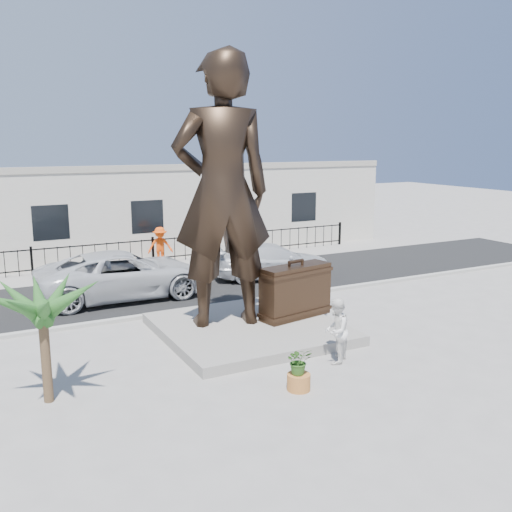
{
  "coord_description": "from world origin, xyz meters",
  "views": [
    {
      "loc": [
        -8.04,
        -13.47,
        5.82
      ],
      "look_at": [
        0.0,
        2.0,
        2.3
      ],
      "focal_mm": 40.0,
      "sensor_mm": 36.0,
      "label": 1
    }
  ],
  "objects_px": {
    "tourist": "(336,331)",
    "car_white": "(124,275)",
    "suitcase": "(295,291)",
    "statue": "(222,192)"
  },
  "relations": [
    {
      "from": "tourist",
      "to": "car_white",
      "type": "distance_m",
      "value": 9.56
    },
    {
      "from": "statue",
      "to": "tourist",
      "type": "distance_m",
      "value": 5.3
    },
    {
      "from": "tourist",
      "to": "car_white",
      "type": "relative_size",
      "value": 0.28
    },
    {
      "from": "statue",
      "to": "car_white",
      "type": "xyz_separation_m",
      "value": [
        -1.71,
        5.3,
        -3.46
      ]
    },
    {
      "from": "car_white",
      "to": "tourist",
      "type": "bearing_deg",
      "value": -158.7
    },
    {
      "from": "car_white",
      "to": "statue",
      "type": "bearing_deg",
      "value": -161.26
    },
    {
      "from": "statue",
      "to": "tourist",
      "type": "height_order",
      "value": "statue"
    },
    {
      "from": "car_white",
      "to": "suitcase",
      "type": "bearing_deg",
      "value": -144.83
    },
    {
      "from": "suitcase",
      "to": "car_white",
      "type": "xyz_separation_m",
      "value": [
        -3.98,
        5.83,
        -0.25
      ]
    },
    {
      "from": "suitcase",
      "to": "car_white",
      "type": "bearing_deg",
      "value": 113.59
    }
  ]
}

